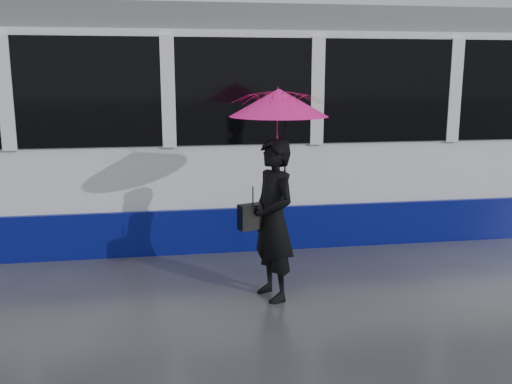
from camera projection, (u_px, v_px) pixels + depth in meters
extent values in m
plane|color=#2B2B30|center=(155.00, 289.00, 6.58)|extent=(90.00, 90.00, 0.00)
cube|color=#3F3D38|center=(156.00, 244.00, 8.29)|extent=(34.00, 0.07, 0.02)
cube|color=#3F3D38|center=(157.00, 219.00, 9.68)|extent=(34.00, 0.07, 0.02)
cube|color=white|center=(201.00, 134.00, 8.80)|extent=(24.00, 2.40, 2.95)
cube|color=navy|center=(203.00, 210.00, 9.04)|extent=(24.00, 2.56, 0.62)
cube|color=black|center=(200.00, 89.00, 8.66)|extent=(23.00, 2.48, 1.40)
cube|color=slate|center=(199.00, 23.00, 8.46)|extent=(23.60, 2.20, 0.35)
imported|color=black|center=(273.00, 220.00, 6.16)|extent=(0.61, 0.75, 1.77)
imported|color=#EF1481|center=(279.00, 129.00, 5.97)|extent=(1.23, 1.24, 0.89)
cone|color=#EF1481|center=(279.00, 103.00, 5.91)|extent=(1.32, 1.32, 0.29)
cylinder|color=black|center=(279.00, 86.00, 5.88)|extent=(0.01, 0.01, 0.07)
cylinder|color=black|center=(285.00, 160.00, 6.07)|extent=(0.02, 0.02, 0.77)
cube|color=black|center=(253.00, 217.00, 6.14)|extent=(0.34, 0.23, 0.27)
cylinder|color=black|center=(253.00, 196.00, 6.09)|extent=(0.01, 0.01, 0.18)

